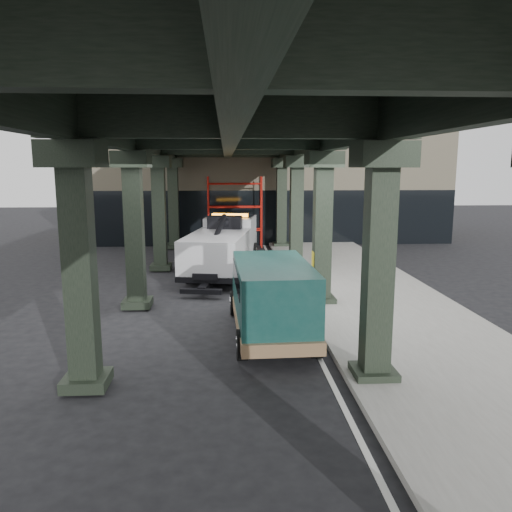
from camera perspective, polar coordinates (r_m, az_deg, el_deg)
name	(u,v)px	position (r m, az deg, el deg)	size (l,w,h in m)	color
ground	(245,325)	(14.56, -1.31, -7.92)	(90.00, 90.00, 0.00)	black
sidewalk	(377,302)	(17.19, 13.65, -5.13)	(5.00, 40.00, 0.15)	gray
lane_stripe	(294,305)	(16.61, 4.32, -5.65)	(0.12, 38.00, 0.01)	silver
viaduct	(229,136)	(15.87, -3.16, 13.53)	(7.40, 32.00, 6.40)	black
building	(263,175)	(33.94, 0.80, 9.23)	(22.00, 10.00, 8.00)	#C6B793
scaffolding	(235,210)	(28.59, -2.43, 5.27)	(3.08, 0.88, 4.00)	red
tow_truck	(224,244)	(21.56, -3.70, 1.36)	(3.35, 7.97, 2.54)	black
towed_van	(271,296)	(13.35, 1.76, -4.62)	(2.19, 5.16, 2.07)	#103C37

